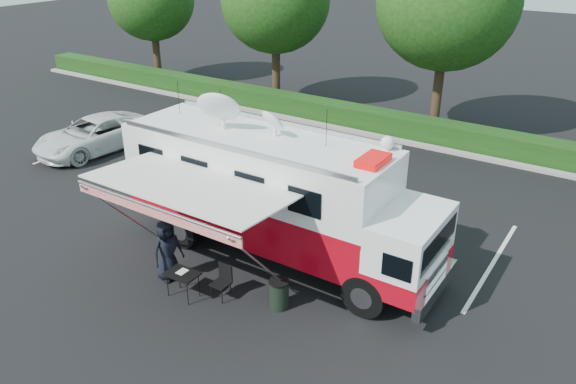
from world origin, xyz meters
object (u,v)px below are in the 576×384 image
at_px(command_truck, 276,195).
at_px(folding_table, 182,275).
at_px(white_suv, 97,150).
at_px(trash_bin, 279,294).

relative_size(command_truck, folding_table, 11.04).
relative_size(white_suv, folding_table, 6.02).
bearing_deg(white_suv, trash_bin, -14.72).
xyz_separation_m(folding_table, trash_bin, (2.38, 1.01, -0.28)).
xyz_separation_m(command_truck, trash_bin, (1.51, -2.08, -1.58)).
height_order(command_truck, folding_table, command_truck).
bearing_deg(white_suv, command_truck, -7.82).
distance_m(command_truck, white_suv, 11.98).
height_order(white_suv, trash_bin, trash_bin).
bearing_deg(folding_table, trash_bin, 22.95).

